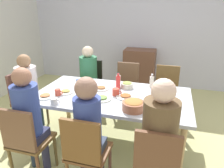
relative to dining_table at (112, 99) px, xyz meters
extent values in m
plane|color=#BEBF7F|center=(0.00, 0.00, -0.66)|extent=(6.45, 6.45, 0.00)
cube|color=silver|center=(0.00, 2.51, 0.64)|extent=(5.61, 0.12, 2.60)
cube|color=silver|center=(0.00, 0.00, 0.05)|extent=(2.03, 1.09, 0.04)
cylinder|color=tan|center=(-0.92, -0.44, -0.31)|extent=(0.07, 0.07, 0.68)
cylinder|color=tan|center=(0.92, -0.44, -0.31)|extent=(0.07, 0.07, 0.68)
cylinder|color=tan|center=(-0.92, 0.44, -0.31)|extent=(0.07, 0.07, 0.68)
cylinder|color=tan|center=(0.92, 0.44, -0.31)|extent=(0.07, 0.07, 0.68)
cube|color=brown|center=(0.68, -0.84, -0.22)|extent=(0.40, 0.40, 0.04)
cylinder|color=brown|center=(0.51, -0.67, -0.44)|extent=(0.04, 0.04, 0.43)
cube|color=brown|center=(0.68, -1.02, 0.02)|extent=(0.38, 0.04, 0.45)
cube|color=#3B3A45|center=(0.68, -0.84, -0.16)|extent=(0.30, 0.30, 0.10)
cylinder|color=brown|center=(0.68, -0.84, 0.17)|extent=(0.31, 0.31, 0.55)
sphere|color=beige|center=(0.68, -0.84, 0.54)|extent=(0.21, 0.21, 0.21)
cube|color=brown|center=(-1.32, 0.00, -0.22)|extent=(0.40, 0.40, 0.04)
cylinder|color=brown|center=(-1.49, 0.17, -0.44)|extent=(0.04, 0.04, 0.43)
cylinder|color=brown|center=(-1.49, -0.17, -0.44)|extent=(0.04, 0.04, 0.43)
cylinder|color=brown|center=(-1.15, 0.17, -0.44)|extent=(0.04, 0.04, 0.43)
cylinder|color=brown|center=(-1.15, -0.17, -0.44)|extent=(0.04, 0.04, 0.43)
cube|color=brown|center=(-1.50, 0.00, 0.02)|extent=(0.04, 0.38, 0.45)
cylinder|color=#243B49|center=(-1.22, 0.08, -0.43)|extent=(0.09, 0.09, 0.45)
cylinder|color=#2F3B50|center=(-1.22, -0.08, -0.43)|extent=(0.09, 0.09, 0.45)
cube|color=#343655|center=(-1.32, 0.00, -0.16)|extent=(0.30, 0.30, 0.10)
cylinder|color=silver|center=(-1.32, 0.00, 0.12)|extent=(0.31, 0.31, 0.45)
sphere|color=#A07753|center=(-1.32, 0.00, 0.43)|extent=(0.19, 0.19, 0.19)
cube|color=brown|center=(0.68, 0.84, -0.22)|extent=(0.40, 0.40, 0.04)
cylinder|color=brown|center=(0.85, 1.01, -0.44)|extent=(0.04, 0.04, 0.43)
cylinder|color=brown|center=(0.51, 1.01, -0.44)|extent=(0.04, 0.04, 0.43)
cylinder|color=brown|center=(0.85, 0.67, -0.44)|extent=(0.04, 0.04, 0.43)
cylinder|color=brown|center=(0.51, 0.67, -0.44)|extent=(0.04, 0.04, 0.43)
cube|color=brown|center=(0.68, 1.02, 0.02)|extent=(0.38, 0.04, 0.45)
cube|color=brown|center=(0.00, -0.84, -0.22)|extent=(0.40, 0.40, 0.04)
cylinder|color=brown|center=(-0.17, -0.67, -0.44)|extent=(0.04, 0.04, 0.43)
cylinder|color=brown|center=(0.17, -0.67, -0.44)|extent=(0.04, 0.04, 0.43)
cube|color=brown|center=(0.00, -1.02, 0.02)|extent=(0.38, 0.04, 0.45)
cylinder|color=navy|center=(-0.08, -0.74, -0.43)|extent=(0.09, 0.09, 0.45)
cylinder|color=#2F2B48|center=(0.08, -0.74, -0.43)|extent=(0.09, 0.09, 0.45)
cube|color=#303A4F|center=(0.00, -0.84, -0.16)|extent=(0.30, 0.30, 0.10)
cylinder|color=#374BA1|center=(0.00, -0.84, 0.14)|extent=(0.27, 0.27, 0.49)
sphere|color=#9E7662|center=(0.00, -0.84, 0.48)|extent=(0.21, 0.21, 0.21)
cube|color=brown|center=(-0.68, -0.84, -0.22)|extent=(0.40, 0.40, 0.04)
cylinder|color=brown|center=(-0.85, -1.01, -0.44)|extent=(0.04, 0.04, 0.43)
cylinder|color=brown|center=(-0.85, -0.67, -0.44)|extent=(0.04, 0.04, 0.43)
cylinder|color=brown|center=(-0.51, -0.67, -0.44)|extent=(0.04, 0.04, 0.43)
cube|color=brown|center=(-0.68, -1.02, 0.02)|extent=(0.38, 0.04, 0.45)
cylinder|color=#263348|center=(-0.76, -0.74, -0.43)|extent=(0.09, 0.09, 0.45)
cylinder|color=#323454|center=(-0.60, -0.74, -0.43)|extent=(0.09, 0.09, 0.45)
cube|color=#282B4A|center=(-0.68, -0.84, -0.16)|extent=(0.30, 0.30, 0.10)
cylinder|color=#374D9E|center=(-0.68, -0.84, 0.17)|extent=(0.27, 0.27, 0.54)
sphere|color=#A67157|center=(-0.68, -0.84, 0.52)|extent=(0.19, 0.19, 0.19)
cube|color=brown|center=(0.00, 0.84, -0.22)|extent=(0.40, 0.40, 0.04)
cylinder|color=brown|center=(0.17, 1.01, -0.44)|extent=(0.04, 0.04, 0.43)
cylinder|color=brown|center=(-0.17, 1.01, -0.44)|extent=(0.04, 0.04, 0.43)
cylinder|color=brown|center=(0.17, 0.67, -0.44)|extent=(0.04, 0.04, 0.43)
cylinder|color=brown|center=(-0.17, 0.67, -0.44)|extent=(0.04, 0.04, 0.43)
cube|color=brown|center=(0.00, 1.02, 0.02)|extent=(0.38, 0.04, 0.45)
cube|color=black|center=(-0.68, 0.84, -0.22)|extent=(0.40, 0.40, 0.04)
cylinder|color=black|center=(-0.51, 1.01, -0.44)|extent=(0.04, 0.04, 0.43)
cylinder|color=black|center=(-0.85, 1.01, -0.44)|extent=(0.04, 0.04, 0.43)
cylinder|color=black|center=(-0.51, 0.67, -0.44)|extent=(0.04, 0.04, 0.43)
cylinder|color=black|center=(-0.85, 0.67, -0.44)|extent=(0.04, 0.04, 0.43)
cube|color=black|center=(-0.68, 1.02, 0.02)|extent=(0.38, 0.04, 0.45)
cylinder|color=#50523D|center=(-0.60, 0.74, -0.43)|extent=(0.09, 0.09, 0.45)
cylinder|color=brown|center=(-0.76, 0.74, -0.43)|extent=(0.09, 0.09, 0.45)
cube|color=brown|center=(-0.68, 0.84, -0.16)|extent=(0.30, 0.30, 0.10)
cylinder|color=#2E724D|center=(-0.68, 0.84, 0.12)|extent=(0.31, 0.31, 0.45)
sphere|color=beige|center=(-0.68, 0.84, 0.43)|extent=(0.19, 0.19, 0.19)
cylinder|color=white|center=(0.19, -0.04, 0.08)|extent=(0.25, 0.25, 0.01)
ellipsoid|color=#A75D2F|center=(0.19, -0.04, 0.09)|extent=(0.14, 0.14, 0.02)
cylinder|color=silver|center=(-0.08, -0.18, 0.08)|extent=(0.24, 0.24, 0.01)
ellipsoid|color=#79A14F|center=(-0.08, -0.18, 0.09)|extent=(0.13, 0.13, 0.02)
cylinder|color=silver|center=(0.68, 0.22, 0.08)|extent=(0.24, 0.24, 0.01)
ellipsoid|color=#81A149|center=(0.68, 0.22, 0.09)|extent=(0.13, 0.13, 0.02)
cylinder|color=white|center=(-0.81, -0.31, 0.08)|extent=(0.23, 0.23, 0.01)
ellipsoid|color=#D57F4F|center=(-0.81, -0.31, 0.09)|extent=(0.13, 0.13, 0.02)
cylinder|color=silver|center=(-0.20, 0.14, 0.08)|extent=(0.22, 0.22, 0.01)
ellipsoid|color=#AC6D3F|center=(-0.20, 0.14, 0.09)|extent=(0.12, 0.12, 0.02)
cylinder|color=white|center=(-0.62, -0.11, 0.08)|extent=(0.21, 0.21, 0.01)
ellipsoid|color=tan|center=(-0.62, -0.11, 0.09)|extent=(0.12, 0.12, 0.02)
cylinder|color=beige|center=(0.14, 0.30, 0.10)|extent=(0.17, 0.17, 0.07)
ellipsoid|color=#94AC51|center=(0.14, 0.30, 0.14)|extent=(0.14, 0.14, 0.04)
cylinder|color=#9E5E40|center=(0.35, -0.35, 0.12)|extent=(0.26, 0.26, 0.10)
ellipsoid|color=#AE763B|center=(0.35, -0.35, 0.17)|extent=(0.21, 0.21, 0.04)
cylinder|color=white|center=(-0.54, 0.05, 0.10)|extent=(0.07, 0.07, 0.07)
torus|color=white|center=(-0.49, 0.05, 0.10)|extent=(0.05, 0.01, 0.05)
cylinder|color=white|center=(0.60, -0.30, 0.12)|extent=(0.08, 0.08, 0.10)
torus|color=white|center=(0.65, -0.30, 0.12)|extent=(0.05, 0.01, 0.05)
cylinder|color=white|center=(-0.59, -0.46, 0.10)|extent=(0.09, 0.09, 0.07)
torus|color=white|center=(-0.54, -0.46, 0.10)|extent=(0.05, 0.01, 0.05)
cylinder|color=#CD4433|center=(0.05, -0.01, 0.11)|extent=(0.09, 0.09, 0.09)
torus|color=#D54F3F|center=(0.11, -0.01, 0.11)|extent=(0.05, 0.01, 0.05)
cylinder|color=#3D59A2|center=(-0.59, 0.24, 0.11)|extent=(0.07, 0.07, 0.08)
torus|color=#3A56A4|center=(-0.54, 0.24, 0.11)|extent=(0.05, 0.01, 0.05)
cylinder|color=#C34837|center=(-0.68, -0.22, 0.11)|extent=(0.07, 0.07, 0.08)
torus|color=#D25036|center=(-0.63, -0.22, 0.11)|extent=(0.05, 0.01, 0.05)
cylinder|color=silver|center=(0.00, 0.33, 0.15)|extent=(0.07, 0.07, 0.16)
cone|color=beige|center=(0.00, 0.33, 0.24)|extent=(0.06, 0.06, 0.03)
cylinder|color=black|center=(0.00, 0.33, 0.26)|extent=(0.03, 0.03, 0.01)
cylinder|color=silver|center=(0.47, 0.43, 0.15)|extent=(0.06, 0.06, 0.16)
cone|color=silver|center=(0.47, 0.43, 0.24)|extent=(0.06, 0.06, 0.03)
cylinder|color=silver|center=(0.47, 0.43, 0.26)|extent=(0.03, 0.03, 0.01)
cylinder|color=red|center=(0.03, 0.22, 0.16)|extent=(0.06, 0.06, 0.19)
cone|color=red|center=(0.03, 0.22, 0.27)|extent=(0.06, 0.06, 0.03)
cylinder|color=red|center=(0.03, 0.22, 0.29)|extent=(0.03, 0.03, 0.01)
cube|color=brown|center=(0.02, 2.21, -0.21)|extent=(0.70, 0.44, 0.90)
camera|label=1|loc=(0.72, -2.47, 1.19)|focal=33.83mm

